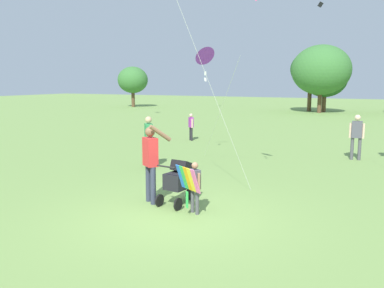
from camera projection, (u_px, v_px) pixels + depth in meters
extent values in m
plane|color=#75994C|center=(175.00, 217.00, 8.48)|extent=(120.00, 120.00, 0.00)
cylinder|color=brown|center=(133.00, 100.00, 43.30)|extent=(0.36, 0.36, 1.55)
ellipsoid|color=#387033|center=(133.00, 80.00, 42.98)|extent=(3.28, 2.95, 2.79)
cylinder|color=brown|center=(309.00, 98.00, 37.07)|extent=(0.36, 0.36, 2.38)
ellipsoid|color=#235623|center=(311.00, 69.00, 36.66)|extent=(3.63, 3.27, 3.09)
cylinder|color=brown|center=(319.00, 103.00, 35.44)|extent=(0.36, 0.36, 1.68)
ellipsoid|color=#387033|center=(321.00, 70.00, 35.00)|extent=(5.05, 4.54, 4.29)
cylinder|color=brown|center=(324.00, 104.00, 36.21)|extent=(0.36, 0.36, 1.43)
ellipsoid|color=#235623|center=(325.00, 79.00, 35.86)|extent=(3.85, 3.46, 3.27)
cylinder|color=#4C4C51|center=(197.00, 202.00, 8.58)|extent=(0.08, 0.08, 0.55)
cylinder|color=#4C4C51|center=(193.00, 200.00, 8.72)|extent=(0.08, 0.08, 0.55)
cube|color=#4C4C56|center=(195.00, 179.00, 8.58)|extent=(0.28, 0.25, 0.41)
cylinder|color=#A37556|center=(199.00, 182.00, 8.46)|extent=(0.06, 0.06, 0.36)
cylinder|color=#A37556|center=(191.00, 179.00, 8.70)|extent=(0.06, 0.06, 0.36)
sphere|color=#A37556|center=(195.00, 166.00, 8.53)|extent=(0.14, 0.14, 0.14)
cube|color=pink|center=(195.00, 181.00, 8.25)|extent=(0.21, 0.22, 0.52)
cube|color=yellow|center=(191.00, 180.00, 8.36)|extent=(0.21, 0.22, 0.52)
cube|color=#F4A319|center=(188.00, 179.00, 8.47)|extent=(0.21, 0.22, 0.52)
cube|color=green|center=(184.00, 178.00, 8.58)|extent=(0.21, 0.22, 0.52)
cube|color=blue|center=(181.00, 176.00, 8.69)|extent=(0.21, 0.22, 0.52)
cube|color=green|center=(187.00, 200.00, 8.53)|extent=(0.08, 0.05, 0.36)
cylinder|color=#33384C|center=(148.00, 183.00, 9.50)|extent=(0.13, 0.13, 0.87)
cylinder|color=#33384C|center=(153.00, 186.00, 9.27)|extent=(0.13, 0.13, 0.87)
cube|color=red|center=(150.00, 152.00, 9.27)|extent=(0.45, 0.41, 0.65)
cylinder|color=brown|center=(146.00, 152.00, 9.48)|extent=(0.09, 0.09, 0.58)
cylinder|color=brown|center=(160.00, 133.00, 9.06)|extent=(0.38, 0.49, 0.41)
sphere|color=brown|center=(150.00, 132.00, 9.19)|extent=(0.23, 0.23, 0.23)
cylinder|color=black|center=(189.00, 194.00, 9.65)|extent=(0.08, 0.28, 0.28)
cylinder|color=black|center=(160.00, 200.00, 9.15)|extent=(0.08, 0.28, 0.28)
cylinder|color=black|center=(178.00, 204.00, 8.85)|extent=(0.08, 0.28, 0.28)
cube|color=black|center=(179.00, 180.00, 9.24)|extent=(0.53, 0.70, 0.36)
cube|color=black|center=(182.00, 167.00, 9.30)|extent=(0.47, 0.47, 0.35)
cylinder|color=black|center=(166.00, 167.00, 8.81)|extent=(0.48, 0.11, 0.04)
cylinder|color=silver|center=(210.00, 86.00, 9.58)|extent=(1.50, 1.93, 5.36)
cone|color=purple|center=(205.00, 56.00, 14.80)|extent=(0.82, 0.90, 0.65)
cube|color=white|center=(205.00, 73.00, 14.85)|extent=(0.06, 0.08, 0.14)
cube|color=white|center=(205.00, 79.00, 14.94)|extent=(0.08, 0.09, 0.14)
cylinder|color=silver|center=(220.00, 113.00, 13.33)|extent=(2.40, 2.84, 3.50)
cube|color=black|center=(320.00, 5.00, 26.83)|extent=(0.39, 0.21, 0.38)
cylinder|color=#232328|center=(190.00, 134.00, 19.27)|extent=(0.09, 0.09, 0.63)
cylinder|color=#232328|center=(192.00, 134.00, 19.09)|extent=(0.09, 0.09, 0.63)
cube|color=purple|center=(191.00, 122.00, 19.09)|extent=(0.31, 0.31, 0.47)
cylinder|color=beige|center=(190.00, 123.00, 19.26)|extent=(0.07, 0.07, 0.42)
cylinder|color=beige|center=(192.00, 123.00, 18.94)|extent=(0.07, 0.07, 0.42)
sphere|color=beige|center=(191.00, 115.00, 19.04)|extent=(0.16, 0.16, 0.16)
cylinder|color=#232328|center=(148.00, 155.00, 13.26)|extent=(0.12, 0.12, 0.82)
cylinder|color=#232328|center=(150.00, 156.00, 13.01)|extent=(0.12, 0.12, 0.82)
cube|color=#2D8C4C|center=(149.00, 133.00, 13.02)|extent=(0.41, 0.42, 0.62)
cylinder|color=tan|center=(148.00, 134.00, 13.25)|extent=(0.09, 0.09, 0.55)
cylinder|color=tan|center=(150.00, 136.00, 12.82)|extent=(0.09, 0.09, 0.55)
sphere|color=tan|center=(148.00, 120.00, 12.96)|extent=(0.21, 0.21, 0.21)
cylinder|color=#4C4C51|center=(359.00, 149.00, 14.42)|extent=(0.12, 0.12, 0.79)
cylinder|color=#4C4C51|center=(352.00, 149.00, 14.52)|extent=(0.12, 0.12, 0.79)
cube|color=#4C4C56|center=(357.00, 130.00, 14.36)|extent=(0.36, 0.24, 0.60)
cylinder|color=beige|center=(363.00, 131.00, 14.29)|extent=(0.09, 0.09, 0.53)
cylinder|color=beige|center=(350.00, 130.00, 14.45)|extent=(0.09, 0.09, 0.53)
sphere|color=beige|center=(358.00, 118.00, 14.30)|extent=(0.21, 0.21, 0.21)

